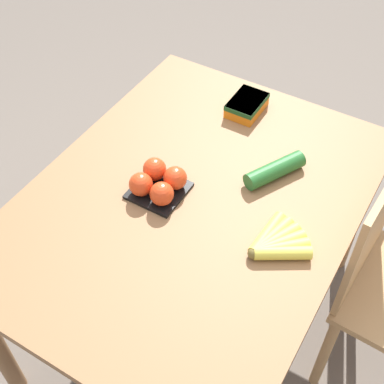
{
  "coord_description": "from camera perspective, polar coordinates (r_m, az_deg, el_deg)",
  "views": [
    {
      "loc": [
        0.92,
        0.55,
        1.94
      ],
      "look_at": [
        0.0,
        0.0,
        0.76
      ],
      "focal_mm": 50.0,
      "sensor_mm": 36.0,
      "label": 1
    }
  ],
  "objects": [
    {
      "name": "cucumber_near",
      "position": [
        1.68,
        8.82,
        2.31
      ],
      "size": [
        0.21,
        0.14,
        0.06
      ],
      "color": "#236028",
      "rests_on": "dining_table"
    },
    {
      "name": "tomato_pack",
      "position": [
        1.61,
        -3.63,
        1.01
      ],
      "size": [
        0.16,
        0.16,
        0.08
      ],
      "color": "black",
      "rests_on": "dining_table"
    },
    {
      "name": "ground_plane",
      "position": [
        2.22,
        0.0,
        -13.31
      ],
      "size": [
        12.0,
        12.0,
        0.0
      ],
      "primitive_type": "plane",
      "color": "#665B51"
    },
    {
      "name": "dining_table",
      "position": [
        1.69,
        0.0,
        -2.88
      ],
      "size": [
        1.24,
        0.94,
        0.73
      ],
      "color": "olive",
      "rests_on": "ground_plane"
    },
    {
      "name": "carrot_bag",
      "position": [
        1.91,
        5.87,
        9.29
      ],
      "size": [
        0.15,
        0.11,
        0.05
      ],
      "color": "orange",
      "rests_on": "dining_table"
    },
    {
      "name": "banana_bunch",
      "position": [
        1.51,
        8.93,
        -5.41
      ],
      "size": [
        0.18,
        0.16,
        0.04
      ],
      "color": "brown",
      "rests_on": "dining_table"
    }
  ]
}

